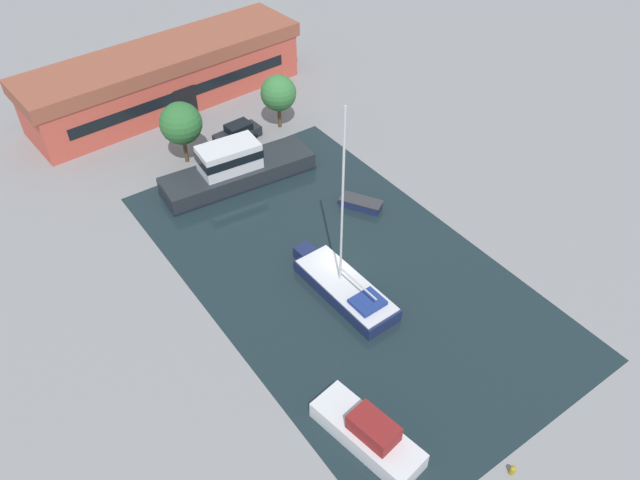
{
  "coord_description": "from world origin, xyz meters",
  "views": [
    {
      "loc": [
        -20.56,
        -26.09,
        32.62
      ],
      "look_at": [
        0.0,
        2.64,
        1.0
      ],
      "focal_mm": 35.0,
      "sensor_mm": 36.0,
      "label": 1
    }
  ],
  "objects_px": {
    "motor_cruiser": "(235,168)",
    "small_dinghy": "(361,203)",
    "sailboat_moored": "(344,287)",
    "warehouse_building": "(166,76)",
    "quay_tree_near_building": "(181,123)",
    "quay_tree_by_water": "(278,93)",
    "parked_car": "(238,133)",
    "cabin_boat": "(368,433)"
  },
  "relations": [
    {
      "from": "motor_cruiser",
      "to": "small_dinghy",
      "type": "xyz_separation_m",
      "value": [
        6.58,
        -9.21,
        -0.99
      ]
    },
    {
      "from": "sailboat_moored",
      "to": "motor_cruiser",
      "type": "xyz_separation_m",
      "value": [
        0.52,
        16.25,
        0.71
      ]
    },
    {
      "from": "warehouse_building",
      "to": "small_dinghy",
      "type": "bearing_deg",
      "value": -82.03
    },
    {
      "from": "warehouse_building",
      "to": "quay_tree_near_building",
      "type": "distance_m",
      "value": 11.32
    },
    {
      "from": "sailboat_moored",
      "to": "small_dinghy",
      "type": "bearing_deg",
      "value": 42.74
    },
    {
      "from": "small_dinghy",
      "to": "quay_tree_near_building",
      "type": "bearing_deg",
      "value": -89.63
    },
    {
      "from": "quay_tree_near_building",
      "to": "sailboat_moored",
      "type": "relative_size",
      "value": 0.39
    },
    {
      "from": "warehouse_building",
      "to": "quay_tree_by_water",
      "type": "height_order",
      "value": "warehouse_building"
    },
    {
      "from": "warehouse_building",
      "to": "motor_cruiser",
      "type": "relative_size",
      "value": 2.12
    },
    {
      "from": "quay_tree_by_water",
      "to": "motor_cruiser",
      "type": "xyz_separation_m",
      "value": [
        -7.98,
        -5.35,
        -2.28
      ]
    },
    {
      "from": "sailboat_moored",
      "to": "parked_car",
      "type": "bearing_deg",
      "value": 77.82
    },
    {
      "from": "sailboat_moored",
      "to": "cabin_boat",
      "type": "height_order",
      "value": "sailboat_moored"
    },
    {
      "from": "quay_tree_by_water",
      "to": "warehouse_building",
      "type": "bearing_deg",
      "value": 122.19
    },
    {
      "from": "small_dinghy",
      "to": "sailboat_moored",
      "type": "bearing_deg",
      "value": 14.0
    },
    {
      "from": "quay_tree_by_water",
      "to": "parked_car",
      "type": "height_order",
      "value": "quay_tree_by_water"
    },
    {
      "from": "motor_cruiser",
      "to": "cabin_boat",
      "type": "height_order",
      "value": "motor_cruiser"
    },
    {
      "from": "sailboat_moored",
      "to": "quay_tree_near_building",
      "type": "bearing_deg",
      "value": 92.36
    },
    {
      "from": "quay_tree_by_water",
      "to": "parked_car",
      "type": "relative_size",
      "value": 1.16
    },
    {
      "from": "warehouse_building",
      "to": "quay_tree_by_water",
      "type": "bearing_deg",
      "value": -61.73
    },
    {
      "from": "quay_tree_near_building",
      "to": "cabin_boat",
      "type": "relative_size",
      "value": 0.8
    },
    {
      "from": "quay_tree_near_building",
      "to": "motor_cruiser",
      "type": "distance_m",
      "value": 6.26
    },
    {
      "from": "parked_car",
      "to": "sailboat_moored",
      "type": "distance_m",
      "value": 22.17
    },
    {
      "from": "quay_tree_near_building",
      "to": "motor_cruiser",
      "type": "relative_size",
      "value": 0.42
    },
    {
      "from": "quay_tree_near_building",
      "to": "quay_tree_by_water",
      "type": "height_order",
      "value": "quay_tree_near_building"
    },
    {
      "from": "quay_tree_near_building",
      "to": "parked_car",
      "type": "relative_size",
      "value": 1.26
    },
    {
      "from": "warehouse_building",
      "to": "cabin_boat",
      "type": "height_order",
      "value": "warehouse_building"
    },
    {
      "from": "quay_tree_by_water",
      "to": "sailboat_moored",
      "type": "relative_size",
      "value": 0.36
    },
    {
      "from": "quay_tree_by_water",
      "to": "motor_cruiser",
      "type": "height_order",
      "value": "quay_tree_by_water"
    },
    {
      "from": "quay_tree_near_building",
      "to": "sailboat_moored",
      "type": "height_order",
      "value": "sailboat_moored"
    },
    {
      "from": "warehouse_building",
      "to": "sailboat_moored",
      "type": "distance_m",
      "value": 32.4
    },
    {
      "from": "warehouse_building",
      "to": "cabin_boat",
      "type": "distance_m",
      "value": 43.16
    },
    {
      "from": "parked_car",
      "to": "cabin_boat",
      "type": "height_order",
      "value": "cabin_boat"
    },
    {
      "from": "warehouse_building",
      "to": "cabin_boat",
      "type": "relative_size",
      "value": 4.03
    },
    {
      "from": "sailboat_moored",
      "to": "motor_cruiser",
      "type": "distance_m",
      "value": 16.27
    },
    {
      "from": "quay_tree_near_building",
      "to": "cabin_boat",
      "type": "bearing_deg",
      "value": -97.82
    },
    {
      "from": "quay_tree_by_water",
      "to": "cabin_boat",
      "type": "height_order",
      "value": "quay_tree_by_water"
    },
    {
      "from": "cabin_boat",
      "to": "motor_cruiser",
      "type": "bearing_deg",
      "value": 66.75
    },
    {
      "from": "motor_cruiser",
      "to": "small_dinghy",
      "type": "distance_m",
      "value": 11.36
    },
    {
      "from": "quay_tree_by_water",
      "to": "motor_cruiser",
      "type": "relative_size",
      "value": 0.39
    },
    {
      "from": "warehouse_building",
      "to": "parked_car",
      "type": "relative_size",
      "value": 6.32
    },
    {
      "from": "sailboat_moored",
      "to": "small_dinghy",
      "type": "distance_m",
      "value": 10.01
    },
    {
      "from": "cabin_boat",
      "to": "warehouse_building",
      "type": "bearing_deg",
      "value": 70.21
    }
  ]
}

